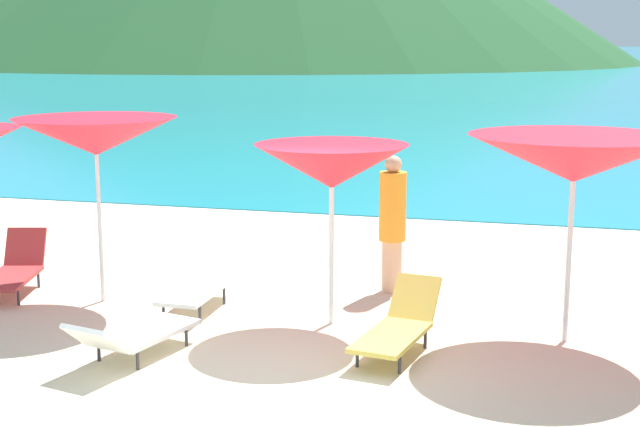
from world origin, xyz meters
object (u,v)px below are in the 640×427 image
(lounge_chair_3, at_px, (201,284))
(umbrella_1, at_px, (96,137))
(lounge_chair_2, at_px, (133,334))
(beachgoer_0, at_px, (392,221))
(cruise_ship, at_px, (401,21))
(umbrella_2, at_px, (332,167))
(lounge_chair_1, at_px, (14,269))
(lounge_chair_0, at_px, (399,325))
(umbrella_3, at_px, (574,159))

(lounge_chair_3, bearing_deg, umbrella_1, -178.14)
(lounge_chair_2, relative_size, beachgoer_0, 0.91)
(umbrella_1, xyz_separation_m, cruise_ship, (-41.77, 252.35, 6.53))
(umbrella_2, distance_m, cruise_ship, 256.52)
(lounge_chair_1, height_order, beachgoer_0, beachgoer_0)
(lounge_chair_0, bearing_deg, lounge_chair_3, 168.98)
(lounge_chair_2, bearing_deg, umbrella_1, -40.62)
(umbrella_1, bearing_deg, umbrella_2, -2.66)
(lounge_chair_1, height_order, lounge_chair_2, lounge_chair_1)
(umbrella_1, relative_size, umbrella_2, 1.10)
(umbrella_1, relative_size, lounge_chair_1, 1.48)
(umbrella_3, xyz_separation_m, cruise_ship, (-47.40, 252.43, 6.60))
(umbrella_1, xyz_separation_m, umbrella_2, (3.01, -0.14, -0.24))
(lounge_chair_0, relative_size, lounge_chair_3, 0.98)
(umbrella_2, bearing_deg, lounge_chair_0, -39.21)
(umbrella_1, xyz_separation_m, lounge_chair_1, (-1.30, 0.05, -1.77))
(umbrella_1, bearing_deg, lounge_chair_1, 177.74)
(umbrella_3, relative_size, cruise_ship, 0.04)
(umbrella_2, relative_size, cruise_ship, 0.03)
(umbrella_2, height_order, umbrella_3, umbrella_3)
(lounge_chair_0, xyz_separation_m, cruise_ship, (-45.70, 253.25, 8.31))
(umbrella_2, xyz_separation_m, beachgoer_0, (0.42, 1.53, -0.89))
(umbrella_2, relative_size, lounge_chair_3, 1.29)
(umbrella_1, height_order, lounge_chair_3, umbrella_1)
(lounge_chair_2, bearing_deg, beachgoer_0, -110.21)
(lounge_chair_1, xyz_separation_m, beachgoer_0, (4.72, 1.34, 0.63))
(umbrella_3, relative_size, lounge_chair_0, 1.49)
(beachgoer_0, distance_m, cruise_ship, 255.11)
(umbrella_3, height_order, beachgoer_0, umbrella_3)
(umbrella_3, relative_size, lounge_chair_1, 1.52)
(umbrella_3, height_order, lounge_chair_1, umbrella_3)
(lounge_chair_1, distance_m, cruise_ship, 255.66)
(lounge_chair_1, relative_size, cruise_ship, 0.02)
(umbrella_3, xyz_separation_m, beachgoer_0, (-2.20, 1.47, -1.06))
(lounge_chair_0, xyz_separation_m, beachgoer_0, (-0.51, 2.29, 0.65))
(umbrella_2, bearing_deg, lounge_chair_1, 177.46)
(lounge_chair_1, distance_m, beachgoer_0, 4.95)
(cruise_ship, bearing_deg, lounge_chair_2, -81.16)
(umbrella_3, bearing_deg, beachgoer_0, 146.27)
(umbrella_2, height_order, beachgoer_0, umbrella_2)
(cruise_ship, bearing_deg, umbrella_2, -80.73)
(beachgoer_0, bearing_deg, lounge_chair_3, -31.50)
(umbrella_1, height_order, umbrella_3, umbrella_1)
(umbrella_1, distance_m, lounge_chair_1, 2.19)
(lounge_chair_3, height_order, cruise_ship, cruise_ship)
(beachgoer_0, bearing_deg, cruise_ship, -143.32)
(lounge_chair_2, xyz_separation_m, cruise_ship, (-43.10, 254.15, 8.34))
(umbrella_1, height_order, cruise_ship, cruise_ship)
(umbrella_1, relative_size, lounge_chair_3, 1.42)
(umbrella_2, height_order, lounge_chair_0, umbrella_2)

